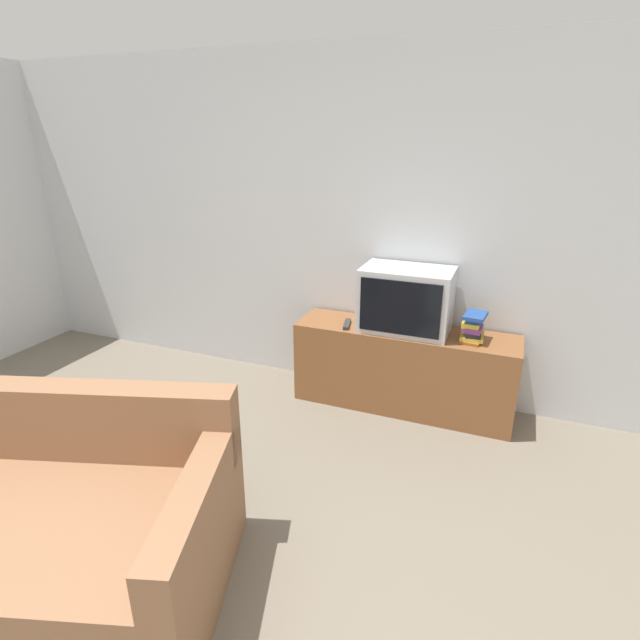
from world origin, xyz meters
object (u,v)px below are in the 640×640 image
at_px(tv_stand, 403,369).
at_px(book_stack, 473,328).
at_px(remote_on_stand, 347,324).
at_px(television, 406,300).

distance_m(tv_stand, book_stack, 0.63).
bearing_deg(tv_stand, remote_on_stand, -169.90).
xyz_separation_m(tv_stand, television, (-0.01, 0.01, 0.55)).
bearing_deg(television, book_stack, -3.39).
relative_size(tv_stand, remote_on_stand, 8.23).
xyz_separation_m(tv_stand, remote_on_stand, (-0.43, -0.08, 0.33)).
bearing_deg(tv_stand, television, 147.95).
height_order(tv_stand, book_stack, book_stack).
relative_size(television, remote_on_stand, 3.25).
bearing_deg(tv_stand, book_stack, -2.44).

